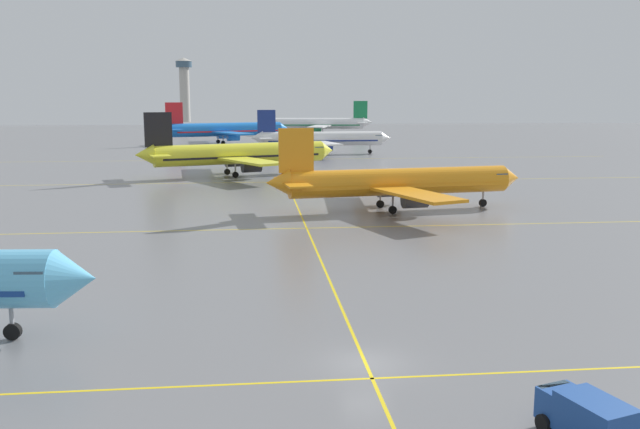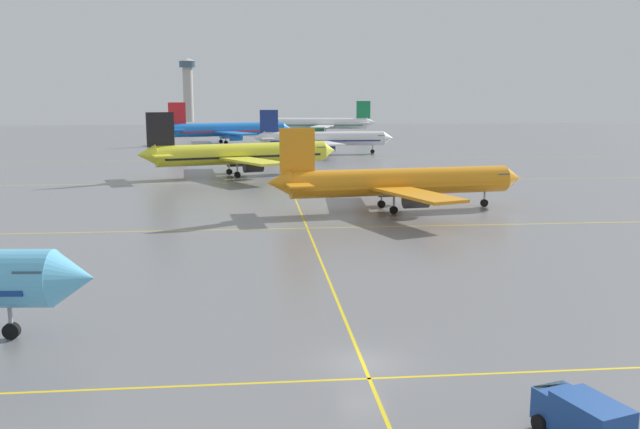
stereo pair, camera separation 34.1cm
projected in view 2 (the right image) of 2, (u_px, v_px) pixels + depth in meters
name	position (u px, v px, depth m)	size (l,w,h in m)	color
ground_plane	(363.00, 364.00, 36.88)	(600.00, 600.00, 0.00)	slate
airliner_second_row	(398.00, 182.00, 84.99)	(33.59, 28.70, 10.45)	orange
airliner_third_row	(241.00, 154.00, 121.34)	(35.93, 30.71, 11.44)	yellow
airliner_far_left_stand	(323.00, 139.00, 166.02)	(34.48, 29.79, 10.74)	white
airliner_far_right_stand	(228.00, 130.00, 200.36)	(38.19, 32.65, 12.16)	blue
airliner_distant_taxiway	(321.00, 124.00, 241.76)	(39.01, 33.45, 12.12)	white
taxiway_markings	(296.00, 200.00, 93.85)	(154.06, 176.40, 0.01)	yellow
service_truck_red_van	(581.00, 416.00, 28.29)	(3.11, 4.47, 2.10)	#1E4793
control_tower	(188.00, 84.00, 358.36)	(8.82, 8.82, 33.35)	#ADA89E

